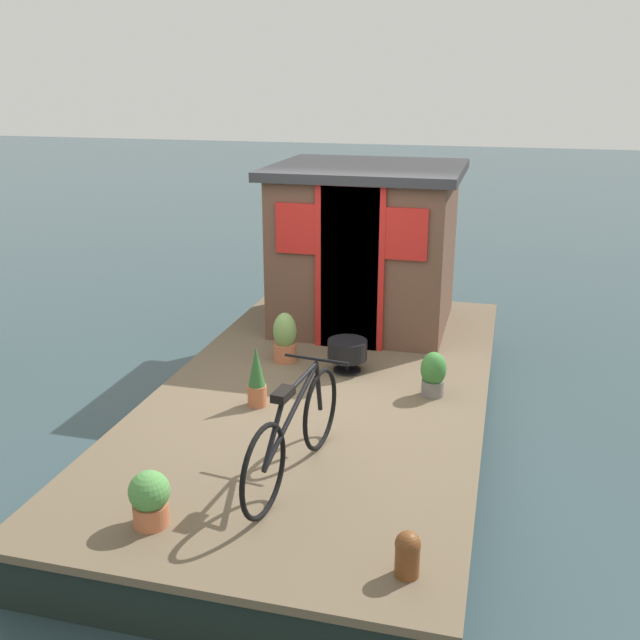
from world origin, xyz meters
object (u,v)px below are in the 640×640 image
bicycle (294,433)px  potted_plant_ivy (433,374)px  houseboat_cabin (366,246)px  potted_plant_succulent (150,498)px  charcoal_grill (347,351)px  mooring_bollard (408,553)px  potted_plant_lavender (257,378)px  potted_plant_geranium (285,338)px

bicycle → potted_plant_ivy: size_ratio=3.95×
potted_plant_ivy → houseboat_cabin: bearing=28.3°
potted_plant_succulent → charcoal_grill: size_ratio=0.98×
potted_plant_ivy → mooring_bollard: bearing=-177.0°
potted_plant_succulent → bicycle: bearing=-43.1°
potted_plant_ivy → potted_plant_lavender: size_ratio=0.75×
potted_plant_lavender → mooring_bollard: (-1.95, -1.59, -0.11)m
bicycle → potted_plant_succulent: size_ratio=4.33×
potted_plant_ivy → potted_plant_lavender: potted_plant_lavender is taller
bicycle → potted_plant_lavender: bicycle is taller
mooring_bollard → charcoal_grill: bearing=19.0°
bicycle → potted_plant_ivy: bicycle is taller
potted_plant_succulent → potted_plant_geranium: potted_plant_geranium is taller
bicycle → houseboat_cabin: bearing=3.2°
potted_plant_succulent → potted_plant_lavender: bearing=-2.1°
potted_plant_succulent → charcoal_grill: potted_plant_succulent is taller
charcoal_grill → mooring_bollard: bearing=-161.0°
potted_plant_ivy → potted_plant_geranium: (0.47, 1.53, 0.04)m
bicycle → potted_plant_ivy: bearing=-25.4°
bicycle → mooring_bollard: size_ratio=5.71×
potted_plant_ivy → potted_plant_lavender: bearing=112.3°
potted_plant_ivy → potted_plant_succulent: potted_plant_ivy is taller
potted_plant_ivy → potted_plant_succulent: bearing=148.2°
potted_plant_ivy → potted_plant_geranium: size_ratio=0.81×
charcoal_grill → houseboat_cabin: bearing=4.8°
houseboat_cabin → potted_plant_lavender: houseboat_cabin is taller
bicycle → potted_plant_ivy: (1.68, -0.80, -0.15)m
potted_plant_succulent → potted_plant_geranium: bearing=0.1°
houseboat_cabin → potted_plant_geranium: 1.62m
mooring_bollard → potted_plant_lavender: bearing=39.2°
potted_plant_lavender → houseboat_cabin: bearing=-10.8°
bicycle → charcoal_grill: bicycle is taller
potted_plant_succulent → potted_plant_ivy: bearing=-31.8°
houseboat_cabin → charcoal_grill: (-1.48, -0.13, -0.70)m
potted_plant_lavender → potted_plant_geranium: 1.07m
bicycle → potted_plant_geranium: (2.14, 0.73, -0.12)m
potted_plant_geranium → mooring_bollard: bearing=-151.1°
houseboat_cabin → potted_plant_succulent: (-4.30, 0.53, -0.72)m
potted_plant_succulent → charcoal_grill: bearing=-13.2°
houseboat_cabin → bicycle: (-3.52, -0.20, -0.56)m
potted_plant_succulent → mooring_bollard: 1.66m
mooring_bollard → bicycle: bearing=47.0°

